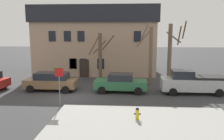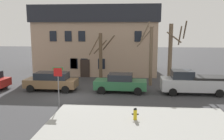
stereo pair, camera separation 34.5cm
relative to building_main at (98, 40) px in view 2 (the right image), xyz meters
The scene contains 12 objects.
ground_plane 13.36m from the building_main, 91.68° to the right, with size 120.00×120.00×0.00m, color #38383A.
sidewalk_slab 19.56m from the building_main, 74.31° to the right, with size 11.14×6.65×0.12m, color #999993.
building_main is the anchor object (origin of this frame).
tree_bare_near 6.79m from the building_main, 79.33° to the right, with size 2.77×1.79×5.20m.
tree_bare_mid 9.97m from the building_main, 50.40° to the right, with size 1.80×1.76×6.37m.
tree_bare_far 11.02m from the building_main, 39.26° to the right, with size 2.11×2.74×6.38m.
car_brown_wagon 11.47m from the building_main, 104.90° to the right, with size 4.78×2.13×1.69m.
car_green_sedan 11.74m from the building_main, 71.60° to the right, with size 4.68×2.17×1.67m.
pickup_truck_silver 14.91m from the building_main, 47.23° to the right, with size 5.61×2.23×2.06m.
fire_hydrant 18.70m from the building_main, 74.72° to the right, with size 0.42×0.22×0.74m.
street_sign_pole 15.48m from the building_main, 92.50° to the right, with size 0.76×0.07×2.90m.
bicycle_leaning 9.51m from the building_main, 117.81° to the right, with size 1.64×0.72×1.03m.
Camera 2 is at (5.03, -19.23, 5.54)m, focal length 38.95 mm.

